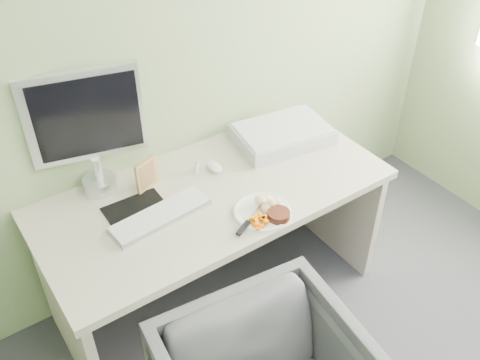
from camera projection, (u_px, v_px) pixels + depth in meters
wall_back at (162, 32)px, 2.27m from camera, size 3.50×0.00×3.50m
desk at (215, 220)px, 2.53m from camera, size 1.60×0.75×0.73m
plate at (262, 212)px, 2.29m from camera, size 0.25×0.25×0.01m
steak at (279, 215)px, 2.24m from camera, size 0.13×0.13×0.03m
potato_pile at (266, 202)px, 2.29m from camera, size 0.12×0.10×0.06m
carrot_heap at (260, 219)px, 2.21m from camera, size 0.08×0.08×0.04m
steak_knife at (247, 223)px, 2.21m from camera, size 0.22×0.12×0.02m
mousepad at (138, 212)px, 2.30m from camera, size 0.26×0.23×0.00m
keyboard at (161, 215)px, 2.26m from camera, size 0.45×0.17×0.02m
computer_mouse at (214, 167)px, 2.53m from camera, size 0.06×0.10×0.04m
photo_frame at (147, 174)px, 2.38m from camera, size 0.12×0.05×0.16m
eyedrop_bottle at (197, 167)px, 2.51m from camera, size 0.02×0.02×0.07m
scanner at (282, 135)px, 2.71m from camera, size 0.51×0.38×0.07m
monitor at (87, 126)px, 2.23m from camera, size 0.48×0.18×0.58m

